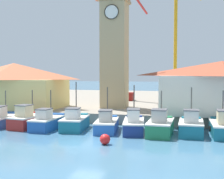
{
  "coord_description": "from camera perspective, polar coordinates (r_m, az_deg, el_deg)",
  "views": [
    {
      "loc": [
        7.31,
        -22.06,
        5.42
      ],
      "look_at": [
        -0.67,
        10.7,
        3.5
      ],
      "focal_mm": 50.0,
      "sensor_mm": 36.0,
      "label": 1
    }
  ],
  "objects": [
    {
      "name": "fishing_boat_far_left",
      "position": [
        33.09,
        -19.37,
        -5.13
      ],
      "size": [
        2.15,
        4.65,
        3.51
      ],
      "color": "#2356A8",
      "rests_on": "ground"
    },
    {
      "name": "port_crane_far",
      "position": [
        52.78,
        11.68,
        7.52
      ],
      "size": [
        5.47,
        8.99,
        21.83
      ],
      "color": "#976E11",
      "rests_on": "quay_wharf"
    },
    {
      "name": "fishing_boat_right_inner",
      "position": [
        27.28,
        8.82,
        -6.56
      ],
      "size": [
        2.2,
        4.71,
        3.76
      ],
      "color": "#237A4C",
      "rests_on": "ground"
    },
    {
      "name": "warehouse_left",
      "position": [
        40.03,
        -17.47,
        0.84
      ],
      "size": [
        12.15,
        7.35,
        5.41
      ],
      "color": "#E5D17A",
      "rests_on": "quay_wharf"
    },
    {
      "name": "fishing_boat_mid_right",
      "position": [
        28.0,
        3.99,
        -6.37
      ],
      "size": [
        2.44,
        5.01,
        4.21
      ],
      "color": "navy",
      "rests_on": "ground"
    },
    {
      "name": "fishing_boat_left_inner",
      "position": [
        30.18,
        -11.63,
        -5.79
      ],
      "size": [
        2.02,
        4.73,
        3.66
      ],
      "color": "#2356A8",
      "rests_on": "ground"
    },
    {
      "name": "fishing_boat_right_outer",
      "position": [
        27.61,
        14.25,
        -6.52
      ],
      "size": [
        2.15,
        4.11,
        4.08
      ],
      "color": "#196B7F",
      "rests_on": "ground"
    },
    {
      "name": "ground_plane",
      "position": [
        23.87,
        -4.59,
        -9.88
      ],
      "size": [
        300.0,
        300.0,
        0.0
      ],
      "primitive_type": "plane",
      "color": "teal"
    },
    {
      "name": "fishing_boat_left_outer",
      "position": [
        31.5,
        -14.97,
        -5.34
      ],
      "size": [
        2.69,
        4.59,
        3.63
      ],
      "color": "#AD2823",
      "rests_on": "ground"
    },
    {
      "name": "fishing_boat_mid_left",
      "position": [
        29.47,
        -6.83,
        -5.9
      ],
      "size": [
        2.42,
        4.5,
        4.47
      ],
      "color": "#196B7F",
      "rests_on": "ground"
    },
    {
      "name": "quay_wharf",
      "position": [
        51.52,
        5.47,
        -2.2
      ],
      "size": [
        120.0,
        40.0,
        1.07
      ],
      "primitive_type": "cube",
      "color": "gray",
      "rests_on": "ground"
    },
    {
      "name": "clock_tower",
      "position": [
        38.05,
        0.47,
        9.6
      ],
      "size": [
        3.45,
        3.45,
        17.74
      ],
      "color": "tan",
      "rests_on": "quay_wharf"
    },
    {
      "name": "mooring_buoy",
      "position": [
        23.49,
        -1.29,
        -9.09
      ],
      "size": [
        0.79,
        0.79,
        0.79
      ],
      "primitive_type": "sphere",
      "color": "red",
      "rests_on": "ground"
    },
    {
      "name": "fishing_boat_far_right",
      "position": [
        28.13,
        19.72,
        -6.46
      ],
      "size": [
        2.23,
        5.15,
        3.81
      ],
      "color": "#196B7F",
      "rests_on": "ground"
    },
    {
      "name": "fishing_boat_center",
      "position": [
        28.53,
        -0.99,
        -6.28
      ],
      "size": [
        2.49,
        4.91,
        4.0
      ],
      "color": "#2356A8",
      "rests_on": "ground"
    },
    {
      "name": "port_crane_near",
      "position": [
        47.6,
        2.86,
        6.27
      ],
      "size": [
        3.02,
        10.91,
        17.48
      ],
      "color": "maroon",
      "rests_on": "quay_wharf"
    },
    {
      "name": "warehouse_right",
      "position": [
        34.02,
        19.43,
        0.43
      ],
      "size": [
        12.74,
        7.1,
        5.45
      ],
      "color": "silver",
      "rests_on": "quay_wharf"
    }
  ]
}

